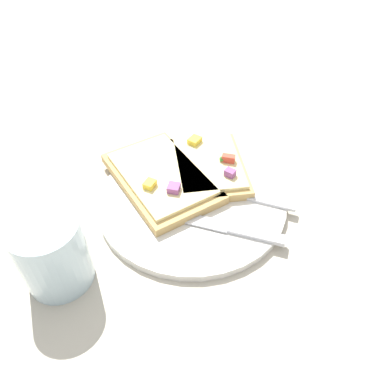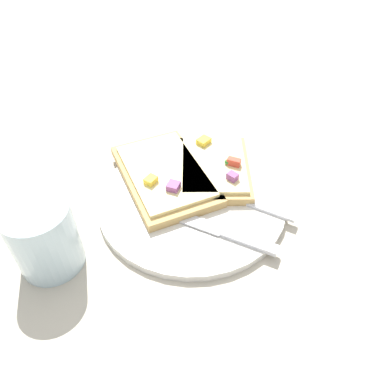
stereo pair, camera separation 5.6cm
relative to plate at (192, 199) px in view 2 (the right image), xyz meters
The scene contains 8 objects.
ground_plane 0.01m from the plate, ahead, with size 4.00×4.00×0.00m, color #BCB29E.
plate is the anchor object (origin of this frame).
fork 0.04m from the plate, 16.19° to the right, with size 0.13×0.20×0.01m.
knife 0.08m from the plate, 93.83° to the right, with size 0.13×0.18×0.01m.
pizza_slice_main 0.06m from the plate, 106.03° to the left, with size 0.14×0.21×0.03m.
pizza_slice_corner 0.07m from the plate, 27.34° to the left, with size 0.17×0.19×0.03m.
crumb_scatter 0.06m from the plate, 118.16° to the left, with size 0.11×0.09×0.01m.
drinking_glass 0.22m from the plate, behind, with size 0.08×0.08×0.10m.
Camera 2 is at (-0.21, -0.35, 0.41)m, focal length 35.00 mm.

